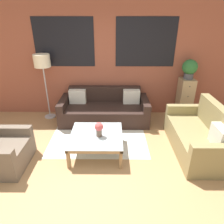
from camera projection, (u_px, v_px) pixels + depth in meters
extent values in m
plane|color=#AD7F51|center=(101.00, 176.00, 3.26)|extent=(16.00, 16.00, 0.00)
cube|color=brown|center=(105.00, 60.00, 4.84)|extent=(8.40, 0.08, 2.80)
cube|color=black|center=(64.00, 42.00, 4.63)|extent=(1.40, 0.01, 1.10)
cube|color=black|center=(146.00, 43.00, 4.62)|extent=(1.40, 0.01, 1.10)
cube|color=silver|center=(99.00, 135.00, 4.36)|extent=(2.01, 1.60, 0.00)
cube|color=black|center=(104.00, 115.00, 4.81)|extent=(1.78, 0.72, 0.40)
cube|color=black|center=(105.00, 101.00, 5.12)|extent=(1.78, 0.16, 0.78)
cube|color=black|center=(64.00, 110.00, 4.85)|extent=(0.16, 0.88, 0.58)
cube|color=black|center=(144.00, 110.00, 4.83)|extent=(0.16, 0.88, 0.58)
cube|color=beige|center=(78.00, 97.00, 4.90)|extent=(0.40, 0.16, 0.34)
cube|color=beige|center=(131.00, 97.00, 4.89)|extent=(0.40, 0.16, 0.34)
cube|color=olive|center=(191.00, 140.00, 3.82)|extent=(0.64, 1.35, 0.42)
cube|color=olive|center=(215.00, 129.00, 3.71)|extent=(0.16, 1.35, 0.92)
cube|color=olive|center=(184.00, 118.00, 4.44)|extent=(0.80, 0.14, 0.62)
cube|color=olive|center=(214.00, 162.00, 3.10)|extent=(0.80, 0.14, 0.62)
cube|color=beige|center=(219.00, 137.00, 3.24)|extent=(0.16, 0.40, 0.34)
cube|color=#6B5B4C|center=(8.00, 155.00, 3.43)|extent=(0.64, 0.58, 0.40)
cube|color=#6B5B4C|center=(12.00, 140.00, 3.72)|extent=(0.80, 0.14, 0.56)
cube|color=silver|center=(96.00, 135.00, 3.67)|extent=(0.96, 0.96, 0.01)
cube|color=#99754C|center=(94.00, 152.00, 3.28)|extent=(0.96, 0.05, 0.05)
cube|color=#99754C|center=(98.00, 125.00, 4.10)|extent=(0.96, 0.05, 0.05)
cube|color=#99754C|center=(72.00, 137.00, 3.69)|extent=(0.05, 0.96, 0.05)
cube|color=#99754C|center=(121.00, 137.00, 3.68)|extent=(0.05, 0.96, 0.05)
cube|color=#99754C|center=(68.00, 159.00, 3.36)|extent=(0.05, 0.05, 0.37)
cube|color=#99754C|center=(121.00, 159.00, 3.36)|extent=(0.06, 0.05, 0.37)
cube|color=#99754C|center=(77.00, 132.00, 4.16)|extent=(0.05, 0.06, 0.37)
cube|color=#99754C|center=(119.00, 132.00, 4.15)|extent=(0.06, 0.06, 0.37)
cylinder|color=#B2B2B7|center=(50.00, 116.00, 5.17)|extent=(0.28, 0.28, 0.02)
cylinder|color=#B2B2B7|center=(47.00, 93.00, 4.89)|extent=(0.03, 0.03, 1.27)
cylinder|color=beige|center=(42.00, 61.00, 4.55)|extent=(0.37, 0.37, 0.29)
cube|color=tan|center=(185.00, 98.00, 4.98)|extent=(0.33, 0.39, 1.00)
sphere|color=#38332D|center=(190.00, 86.00, 4.63)|extent=(0.02, 0.02, 0.02)
sphere|color=#38332D|center=(188.00, 97.00, 4.74)|extent=(0.02, 0.02, 0.02)
sphere|color=#38332D|center=(186.00, 106.00, 4.85)|extent=(0.02, 0.02, 0.02)
sphere|color=#38332D|center=(185.00, 115.00, 4.96)|extent=(0.02, 0.02, 0.02)
cylinder|color=#47474C|center=(188.00, 76.00, 4.73)|extent=(0.22, 0.22, 0.14)
sphere|color=#2D6B33|center=(190.00, 67.00, 4.63)|extent=(0.35, 0.35, 0.35)
cylinder|color=brown|center=(99.00, 133.00, 3.61)|extent=(0.10, 0.10, 0.14)
sphere|color=#CC4C4C|center=(99.00, 127.00, 3.55)|extent=(0.16, 0.16, 0.16)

